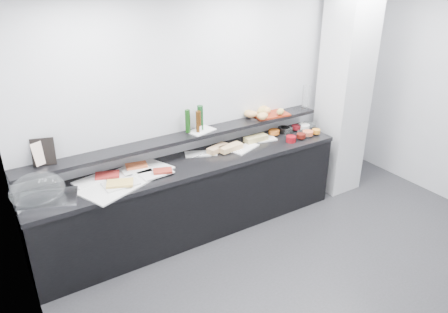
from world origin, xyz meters
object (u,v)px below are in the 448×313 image
framed_print (43,152)px  condiment_tray (202,131)px  sandwich_plate_mid (245,148)px  cloche_base (48,200)px  carafe (306,97)px  bread_tray (270,114)px

framed_print → condiment_tray: bearing=15.5°
sandwich_plate_mid → condiment_tray: bearing=135.8°
cloche_base → condiment_tray: condiment_tray is taller
framed_print → carafe: (3.20, -0.07, 0.02)m
bread_tray → carafe: carafe is taller
cloche_base → framed_print: framed_print is taller
framed_print → bread_tray: (2.66, -0.03, -0.12)m
sandwich_plate_mid → carafe: (1.06, 0.19, 0.39)m
bread_tray → carafe: bearing=1.0°
sandwich_plate_mid → condiment_tray: 0.56m
cloche_base → sandwich_plate_mid: 2.21m
carafe → framed_print: bearing=178.7°
bread_tray → carafe: 0.56m
sandwich_plate_mid → condiment_tray: condiment_tray is taller
cloche_base → sandwich_plate_mid: size_ratio=1.41×
bread_tray → framed_print: bearing=-174.6°
condiment_tray → carafe: (1.52, -0.02, 0.14)m
sandwich_plate_mid → carafe: size_ratio=1.21×
condiment_tray → bread_tray: size_ratio=0.68×
framed_print → condiment_tray: framed_print is taller
cloche_base → sandwich_plate_mid: bearing=17.9°
condiment_tray → bread_tray: 0.99m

